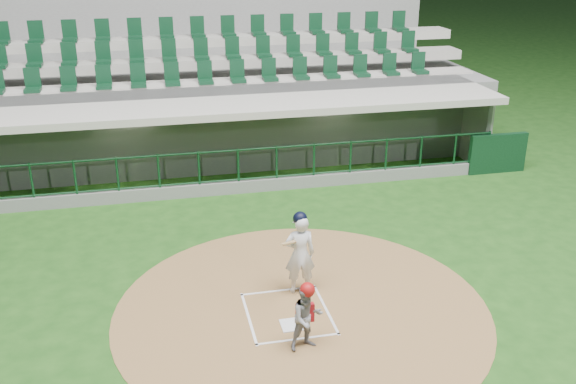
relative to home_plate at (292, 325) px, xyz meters
The scene contains 8 objects.
ground 0.70m from the home_plate, 90.00° to the left, with size 120.00×120.00×0.00m, color #194313.
dirt_circle 0.58m from the home_plate, 59.04° to the left, with size 7.20×7.20×0.01m, color brown.
home_plate is the anchor object (origin of this frame).
batter_box_chalk 0.40m from the home_plate, 90.00° to the left, with size 1.55×1.80×0.01m.
dugout_structure 8.58m from the home_plate, 89.74° to the left, with size 16.40×3.70×3.00m.
seating_deck 11.69m from the home_plate, 90.00° to the left, with size 17.00×6.72×5.15m.
batter 1.50m from the home_plate, 70.42° to the left, with size 0.85×0.86×1.75m.
catcher 0.94m from the home_plate, 82.44° to the right, with size 0.67×0.56×1.28m.
Camera 1 is at (-2.26, -10.46, 6.75)m, focal length 40.00 mm.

